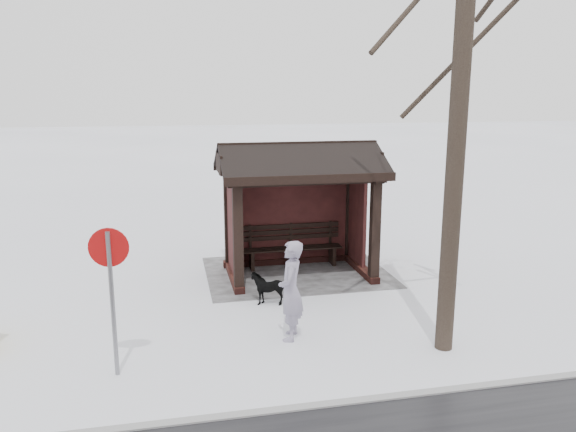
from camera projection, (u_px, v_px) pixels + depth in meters
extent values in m
plane|color=white|center=(298.00, 275.00, 13.05)|extent=(120.00, 120.00, 0.00)
cube|color=gray|center=(388.00, 398.00, 7.79)|extent=(120.00, 0.15, 0.06)
cube|color=gray|center=(296.00, 272.00, 13.23)|extent=(4.20, 3.20, 0.02)
cube|color=#391814|center=(290.00, 260.00, 13.89)|extent=(3.30, 0.22, 0.16)
cube|color=#391814|center=(360.00, 267.00, 13.34)|extent=(0.22, 2.10, 0.16)
cube|color=#391814|center=(234.00, 276.00, 12.72)|extent=(0.22, 2.10, 0.16)
cube|color=black|center=(375.00, 233.00, 12.24)|extent=(0.20, 0.20, 2.30)
cube|color=black|center=(238.00, 241.00, 11.63)|extent=(0.20, 0.20, 2.30)
cube|color=black|center=(349.00, 216.00, 13.96)|extent=(0.20, 0.20, 2.30)
cube|color=black|center=(229.00, 221.00, 13.35)|extent=(0.20, 0.20, 2.30)
cube|color=black|center=(290.00, 215.00, 13.64)|extent=(2.80, 0.08, 2.14)
cube|color=black|center=(357.00, 218.00, 13.39)|extent=(0.08, 1.17, 2.14)
cube|color=black|center=(231.00, 224.00, 12.77)|extent=(0.08, 1.17, 2.14)
cube|color=black|center=(309.00, 181.00, 11.67)|extent=(3.40, 0.20, 0.18)
cube|color=black|center=(290.00, 169.00, 13.39)|extent=(3.40, 0.20, 0.18)
cylinder|color=black|center=(460.00, 85.00, 8.42)|extent=(0.29, 0.29, 8.55)
imported|color=gray|center=(291.00, 290.00, 9.53)|extent=(0.60, 0.73, 1.74)
imported|color=black|center=(270.00, 288.00, 11.25)|extent=(0.83, 0.49, 0.65)
cylinder|color=slate|center=(113.00, 305.00, 8.23)|extent=(0.07, 0.07, 2.23)
cylinder|color=#AA0C0C|center=(109.00, 247.00, 8.06)|extent=(0.58, 0.09, 0.58)
cylinder|color=white|center=(109.00, 247.00, 8.07)|extent=(0.45, 0.08, 0.45)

